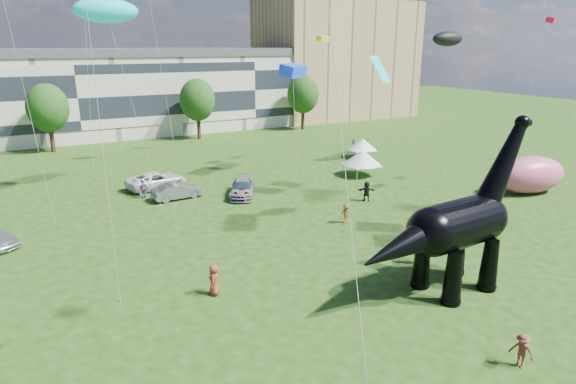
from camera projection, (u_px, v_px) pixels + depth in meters
name	position (u px, v px, depth m)	size (l,w,h in m)	color
ground	(375.00, 325.00, 24.41)	(220.00, 220.00, 0.00)	#16330C
terrace_row	(74.00, 98.00, 71.38)	(78.00, 11.00, 12.00)	beige
apartment_block	(335.00, 59.00, 94.00)	(28.00, 18.00, 22.00)	tan
tree_mid_left	(47.00, 104.00, 61.90)	(5.20, 5.20, 9.44)	#382314
tree_mid_right	(197.00, 97.00, 70.88)	(5.20, 5.20, 9.44)	#382314
tree_far_right	(303.00, 91.00, 78.97)	(5.20, 5.20, 9.44)	#382314
dinosaur_sculpture	(453.00, 228.00, 26.75)	(12.40, 3.58, 10.12)	black
car_grey	(177.00, 191.00, 44.14)	(1.60, 4.59, 1.51)	slate
car_white	(156.00, 180.00, 47.39)	(2.70, 5.85, 1.63)	silver
car_dark	(242.00, 188.00, 44.96)	(2.11, 5.20, 1.51)	#595960
gazebo_near	(362.00, 158.00, 51.70)	(4.38, 4.38, 2.81)	silver
gazebo_far	(362.00, 144.00, 59.95)	(4.13, 4.13, 2.49)	white
inflatable_pink	(530.00, 175.00, 45.65)	(7.12, 3.56, 3.56)	#D3527D
visitors	(272.00, 218.00, 36.80)	(48.59, 40.96, 1.84)	brown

